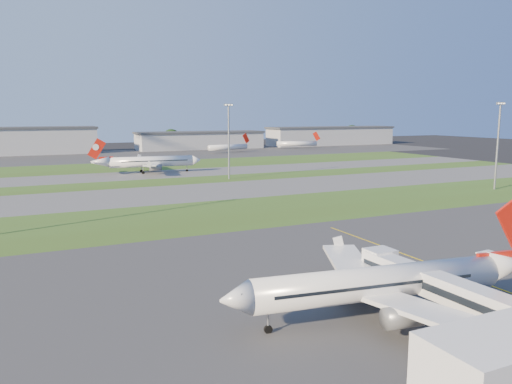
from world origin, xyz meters
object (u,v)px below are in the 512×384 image
jet_bridge (456,293)px  airliner_taxiing (151,162)px  mini_jet_near (228,147)px  airliner_parked (381,284)px  light_mast_east (498,140)px  light_mast_centre (229,136)px  mini_jet_far (297,144)px

jet_bridge → airliner_taxiing: size_ratio=0.69×
mini_jet_near → jet_bridge: bearing=-118.5°
airliner_parked → mini_jet_near: bearing=79.7°
airliner_parked → light_mast_east: 111.99m
light_mast_centre → airliner_taxiing: bearing=124.4°
airliner_parked → airliner_taxiing: bearing=94.0°
airliner_taxiing → light_mast_centre: size_ratio=1.51×
jet_bridge → light_mast_east: size_ratio=1.04×
light_mast_centre → mini_jet_near: bearing=68.0°
airliner_taxiing → mini_jet_far: size_ratio=1.40×
mini_jet_far → airliner_taxiing: bearing=-123.3°
jet_bridge → mini_jet_far: mini_jet_far is taller
airliner_parked → light_mast_centre: size_ratio=1.41×
airliner_taxiing → light_mast_east: light_mast_east is taller
airliner_parked → light_mast_east: light_mast_east is taller
airliner_parked → mini_jet_far: airliner_parked is taller
airliner_parked → mini_jet_near: airliner_parked is taller
mini_jet_far → light_mast_centre: 157.53m
mini_jet_far → light_mast_centre: size_ratio=1.07×
airliner_taxiing → light_mast_centre: (20.24, -29.52, 10.55)m
airliner_parked → mini_jet_near: (74.51, 227.86, -0.71)m
light_mast_east → mini_jet_far: bearing=79.0°
mini_jet_near → mini_jet_far: size_ratio=1.02×
mini_jet_near → airliner_taxiing: bearing=-140.6°
light_mast_east → jet_bridge: bearing=-142.6°
mini_jet_near → light_mast_centre: (-44.53, -110.37, 11.53)m
airliner_taxiing → mini_jet_far: airliner_taxiing is taller
mini_jet_far → light_mast_centre: light_mast_centre is taller
mini_jet_near → light_mast_east: 167.79m
airliner_taxiing → light_mast_east: bearing=140.1°
mini_jet_near → light_mast_centre: size_ratio=1.10×
mini_jet_near → light_mast_centre: 119.57m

